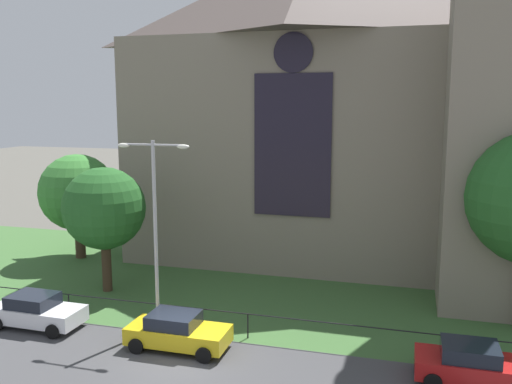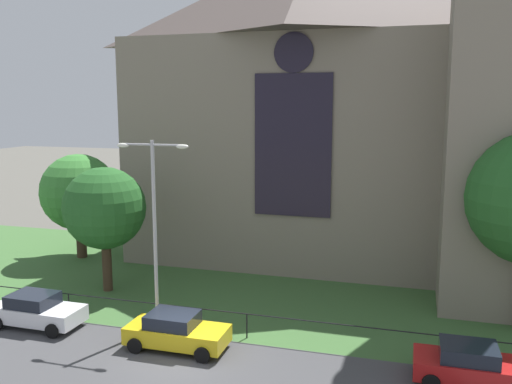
{
  "view_description": "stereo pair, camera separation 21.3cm",
  "coord_description": "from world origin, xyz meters",
  "views": [
    {
      "loc": [
        8.6,
        -19.17,
        10.1
      ],
      "look_at": [
        0.81,
        8.0,
        5.52
      ],
      "focal_mm": 38.81,
      "sensor_mm": 36.0,
      "label": 1
    },
    {
      "loc": [
        8.8,
        -19.11,
        10.1
      ],
      "look_at": [
        0.81,
        8.0,
        5.52
      ],
      "focal_mm": 38.81,
      "sensor_mm": 36.0,
      "label": 2
    }
  ],
  "objects": [
    {
      "name": "parked_car_yellow",
      "position": [
        -0.5,
        0.73,
        0.74
      ],
      "size": [
        4.21,
        2.04,
        1.51
      ],
      "rotation": [
        0.0,
        0.0,
        -0.0
      ],
      "color": "gold",
      "rests_on": "ground"
    },
    {
      "name": "tree_left_far",
      "position": [
        -12.23,
        11.57,
        4.33
      ],
      "size": [
        4.95,
        4.95,
        6.83
      ],
      "color": "#423021",
      "rests_on": "ground"
    },
    {
      "name": "ground",
      "position": [
        0.0,
        10.0,
        0.0
      ],
      "size": [
        160.0,
        160.0,
        0.0
      ],
      "primitive_type": "plane",
      "color": "#56544C"
    },
    {
      "name": "parked_car_white",
      "position": [
        -7.59,
        1.06,
        0.74
      ],
      "size": [
        4.22,
        2.07,
        1.51
      ],
      "rotation": [
        0.0,
        0.0,
        -0.01
      ],
      "color": "silver",
      "rests_on": "ground"
    },
    {
      "name": "streetlamp_near",
      "position": [
        -2.2,
        2.4,
        5.39
      ],
      "size": [
        3.37,
        0.26,
        8.51
      ],
      "color": "#B2B2B7",
      "rests_on": "ground"
    },
    {
      "name": "grass_verge",
      "position": [
        0.0,
        8.0,
        0.0
      ],
      "size": [
        120.0,
        20.0,
        0.01
      ],
      "primitive_type": "cube",
      "color": "#3D6633",
      "rests_on": "ground"
    },
    {
      "name": "parked_car_red",
      "position": [
        11.01,
        0.99,
        0.74
      ],
      "size": [
        4.22,
        2.06,
        1.51
      ],
      "rotation": [
        0.0,
        0.0,
        0.01
      ],
      "color": "#B21919",
      "rests_on": "ground"
    },
    {
      "name": "iron_railing",
      "position": [
        2.01,
        2.5,
        0.99
      ],
      "size": [
        35.68,
        0.07,
        1.13
      ],
      "color": "black",
      "rests_on": "ground"
    },
    {
      "name": "road_asphalt",
      "position": [
        0.0,
        -2.0,
        0.0
      ],
      "size": [
        120.0,
        8.0,
        0.01
      ],
      "primitive_type": "cube",
      "color": "#424244",
      "rests_on": "ground"
    },
    {
      "name": "church_building",
      "position": [
        2.79,
        16.63,
        10.27
      ],
      "size": [
        23.2,
        16.2,
        26.0
      ],
      "color": "gray",
      "rests_on": "ground"
    },
    {
      "name": "tree_left_near",
      "position": [
        -7.09,
        6.28,
        4.53
      ],
      "size": [
        4.38,
        4.38,
        6.75
      ],
      "color": "#423021",
      "rests_on": "ground"
    }
  ]
}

